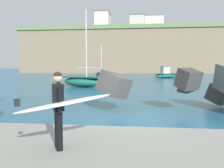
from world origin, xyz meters
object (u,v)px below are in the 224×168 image
boat_near_centre (166,74)px  station_building_annex (154,23)px  surfer_with_board (60,105)px  boat_mid_left (84,81)px  boat_near_left (101,75)px  station_building_central (103,22)px  station_building_west (156,27)px  station_building_east (137,23)px

boat_near_centre → station_building_annex: size_ratio=0.79×
surfer_with_board → boat_near_centre: (6.95, 37.09, -0.61)m
boat_mid_left → station_building_annex: bearing=79.4°
surfer_with_board → boat_near_left: (-4.76, 35.32, -0.72)m
surfer_with_board → boat_mid_left: (-3.82, 18.05, -0.67)m
boat_mid_left → surfer_with_board: bearing=-78.1°
boat_mid_left → station_building_central: 61.62m
boat_near_centre → station_building_central: size_ratio=0.63×
station_building_west → station_building_east: 10.28m
boat_near_centre → station_building_east: station_building_east is taller
boat_near_centre → station_building_west: size_ratio=0.65×
boat_mid_left → station_building_annex: (11.15, 59.40, 16.58)m
boat_mid_left → station_building_west: bearing=79.2°
boat_near_left → station_building_annex: station_building_annex is taller
station_building_west → station_building_east: station_building_east is taller
station_building_annex → boat_mid_left: bearing=-100.6°
surfer_with_board → station_building_annex: (7.34, 77.45, 15.91)m
station_building_annex → boat_near_left: bearing=-106.0°
surfer_with_board → boat_near_left: boat_near_left is taller
boat_near_centre → station_building_west: bearing=88.1°
boat_near_centre → station_building_annex: (0.39, 40.37, 16.52)m
boat_near_centre → station_building_west: 48.11m
surfer_with_board → boat_near_left: size_ratio=0.34×
boat_near_left → station_building_central: station_building_central is taller
station_building_annex → station_building_east: bearing=-155.6°
station_building_west → station_building_central: 20.00m
station_building_annex → surfer_with_board: bearing=-95.4°
boat_mid_left → station_building_west: station_building_west is taller
surfer_with_board → station_building_annex: size_ratio=0.31×
boat_near_centre → station_building_west: station_building_west is taller
surfer_with_board → boat_mid_left: 18.46m
station_building_east → station_building_annex: (5.87, 2.66, 0.10)m
station_building_central → station_building_east: 12.41m
boat_near_left → boat_near_centre: 11.84m
station_building_east → boat_mid_left: bearing=-95.3°
boat_near_centre → boat_mid_left: boat_mid_left is taller
boat_near_centre → station_building_east: 41.49m
surfer_with_board → station_building_annex: 79.41m
boat_near_left → boat_near_centre: bearing=8.6°
surfer_with_board → station_building_west: (8.43, 82.35, 15.63)m
boat_near_left → station_building_central: (-5.99, 41.46, 17.37)m
station_building_annex → boat_near_centre: bearing=-90.6°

